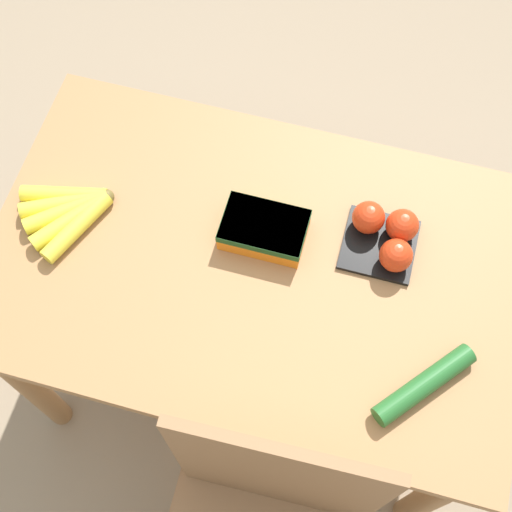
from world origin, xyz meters
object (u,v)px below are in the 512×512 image
Objects in this scene: banana_bunch at (69,211)px; cucumber_near at (424,385)px; tomato_pack at (387,235)px; carrot_bag at (265,229)px.

cucumber_near is (-0.79, 0.17, 0.00)m from banana_bunch.
tomato_pack is 0.76× the size of cucumber_near.
banana_bunch is at bearing 9.71° from tomato_pack.
cucumber_near is (-0.13, 0.29, -0.02)m from tomato_pack.
carrot_bag is 0.44m from cucumber_near.
cucumber_near is at bearing 114.26° from tomato_pack.
cucumber_near reaches higher than banana_bunch.
carrot_bag is at bearing -171.37° from banana_bunch.
tomato_pack is (-0.66, -0.11, 0.02)m from banana_bunch.
banana_bunch is 1.14× the size of carrot_bag.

